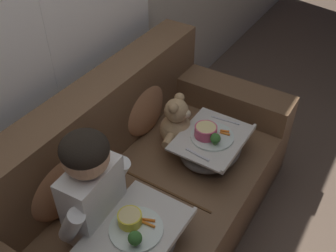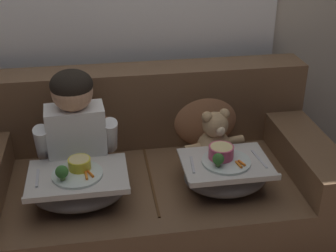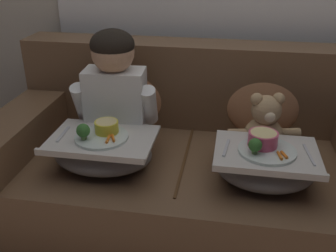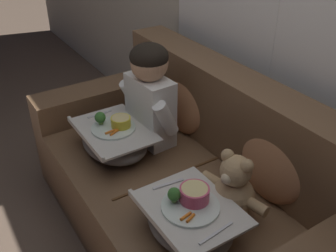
% 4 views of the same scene
% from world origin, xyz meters
% --- Properties ---
extents(ground_plane, '(14.00, 14.00, 0.00)m').
position_xyz_m(ground_plane, '(0.00, 0.00, 0.00)').
color(ground_plane, brown).
extents(couch, '(1.86, 0.95, 0.88)m').
position_xyz_m(couch, '(0.00, 0.07, 0.32)').
color(couch, brown).
rests_on(couch, ground_plane).
extents(throw_pillow_behind_child, '(0.41, 0.20, 0.42)m').
position_xyz_m(throw_pillow_behind_child, '(-0.35, 0.29, 0.63)').
color(throw_pillow_behind_child, '#B2754C').
rests_on(throw_pillow_behind_child, couch).
extents(throw_pillow_behind_teddy, '(0.40, 0.19, 0.41)m').
position_xyz_m(throw_pillow_behind_teddy, '(0.35, 0.29, 0.63)').
color(throw_pillow_behind_teddy, '#B2754C').
rests_on(throw_pillow_behind_teddy, couch).
extents(child_figure, '(0.41, 0.21, 0.57)m').
position_xyz_m(child_figure, '(-0.35, 0.05, 0.75)').
color(child_figure, white).
rests_on(child_figure, couch).
extents(teddy_bear, '(0.34, 0.24, 0.32)m').
position_xyz_m(teddy_bear, '(0.36, 0.05, 0.57)').
color(teddy_bear, tan).
rests_on(teddy_bear, couch).
extents(lap_tray_child, '(0.46, 0.34, 0.23)m').
position_xyz_m(lap_tray_child, '(-0.35, -0.18, 0.51)').
color(lap_tray_child, slate).
rests_on(lap_tray_child, child_figure).
extents(lap_tray_teddy, '(0.43, 0.34, 0.22)m').
position_xyz_m(lap_tray_teddy, '(0.35, -0.18, 0.52)').
color(lap_tray_teddy, slate).
rests_on(lap_tray_teddy, teddy_bear).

